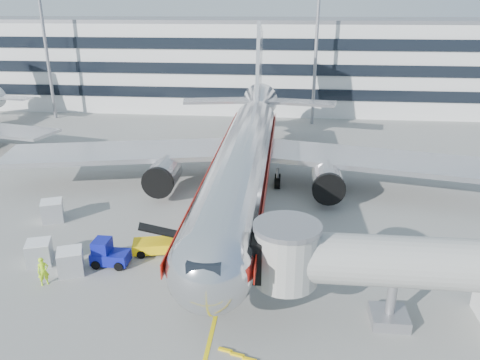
# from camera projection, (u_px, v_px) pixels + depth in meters

# --- Properties ---
(ground) EXTENTS (180.00, 180.00, 0.00)m
(ground) POSITION_uv_depth(u_px,v_px,m) (232.00, 249.00, 36.74)
(ground) COLOR gray
(ground) RESTS_ON ground
(lead_in_line) EXTENTS (0.25, 70.00, 0.01)m
(lead_in_line) POSITION_uv_depth(u_px,v_px,m) (244.00, 199.00, 46.04)
(lead_in_line) COLOR yellow
(lead_in_line) RESTS_ON ground
(main_jet) EXTENTS (50.95, 48.70, 16.06)m
(main_jet) POSITION_uv_depth(u_px,v_px,m) (245.00, 153.00, 46.15)
(main_jet) COLOR silver
(main_jet) RESTS_ON ground
(jet_bridge) EXTENTS (17.80, 4.50, 7.00)m
(jet_bridge) POSITION_uv_depth(u_px,v_px,m) (426.00, 268.00, 26.77)
(jet_bridge) COLOR silver
(jet_bridge) RESTS_ON ground
(terminal) EXTENTS (150.00, 24.25, 15.60)m
(terminal) POSITION_uv_depth(u_px,v_px,m) (268.00, 62.00, 87.92)
(terminal) COLOR silver
(terminal) RESTS_ON ground
(light_mast_west) EXTENTS (2.40, 1.20, 25.45)m
(light_mast_west) POSITION_uv_depth(u_px,v_px,m) (43.00, 25.00, 73.90)
(light_mast_west) COLOR gray
(light_mast_west) RESTS_ON ground
(light_mast_centre) EXTENTS (2.40, 1.20, 25.45)m
(light_mast_centre) POSITION_uv_depth(u_px,v_px,m) (317.00, 27.00, 69.82)
(light_mast_centre) COLOR gray
(light_mast_centre) RESTS_ON ground
(belt_loader) EXTENTS (5.10, 2.70, 2.38)m
(belt_loader) POSITION_uv_depth(u_px,v_px,m) (164.00, 244.00, 36.08)
(belt_loader) COLOR yellow
(belt_loader) RESTS_ON ground
(baggage_tug) EXTENTS (2.70, 1.76, 2.00)m
(baggage_tug) POSITION_uv_depth(u_px,v_px,m) (108.00, 254.00, 34.26)
(baggage_tug) COLOR #0C138C
(baggage_tug) RESTS_ON ground
(cargo_container_left) EXTENTS (2.14, 2.14, 1.79)m
(cargo_container_left) POSITION_uv_depth(u_px,v_px,m) (39.00, 253.00, 34.39)
(cargo_container_left) COLOR #BABCC2
(cargo_container_left) RESTS_ON ground
(cargo_container_right) EXTENTS (2.32, 2.32, 1.88)m
(cargo_container_right) POSITION_uv_depth(u_px,v_px,m) (52.00, 211.00, 41.23)
(cargo_container_right) COLOR #BABCC2
(cargo_container_right) RESTS_ON ground
(cargo_container_front) EXTENTS (2.22, 2.22, 1.81)m
(cargo_container_front) POSITION_uv_depth(u_px,v_px,m) (71.00, 262.00, 33.18)
(cargo_container_front) COLOR #BABCC2
(cargo_container_front) RESTS_ON ground
(ramp_worker) EXTENTS (0.89, 0.84, 2.04)m
(ramp_worker) POSITION_uv_depth(u_px,v_px,m) (43.00, 271.00, 31.75)
(ramp_worker) COLOR #C0FF1A
(ramp_worker) RESTS_ON ground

